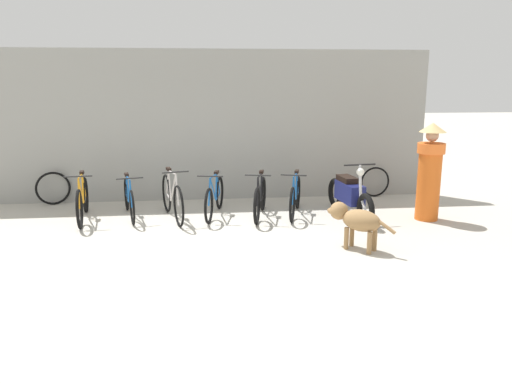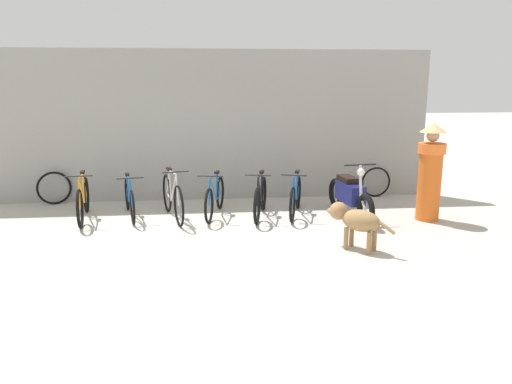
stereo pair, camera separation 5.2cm
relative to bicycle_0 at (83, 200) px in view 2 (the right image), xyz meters
The scene contains 13 objects.
ground_plane 2.89m from the bicycle_0, 46.73° to the right, with size 60.00×60.00×0.00m, color #B7B2A5.
shop_wall_back 2.72m from the bicycle_0, 36.84° to the left, with size 9.85×0.20×3.07m.
bicycle_0 is the anchor object (origin of this frame).
bicycle_1 0.81m from the bicycle_0, ahead, with size 0.53×1.65×0.80m.
bicycle_2 1.59m from the bicycle_0, ahead, with size 0.57×1.74×0.93m.
bicycle_3 2.35m from the bicycle_0, ahead, with size 0.51×1.66×0.82m.
bicycle_4 3.18m from the bicycle_0, ahead, with size 0.52×1.62×0.85m.
bicycle_5 3.84m from the bicycle_0, ahead, with size 0.58×1.61×0.83m.
motorcycle 4.82m from the bicycle_0, ahead, with size 0.58×1.95×1.04m.
stray_dog 4.83m from the bicycle_0, 25.05° to the right, with size 0.87×0.83×0.68m.
person_in_robes 6.20m from the bicycle_0, ahead, with size 0.48×0.48×1.73m.
spare_tire_left 1.49m from the bicycle_0, 124.84° to the left, with size 0.64×0.28×0.67m.
spare_tire_right 5.94m from the bicycle_0, 11.88° to the left, with size 0.65×0.08×0.65m.
Camera 2 is at (0.25, -6.84, 2.46)m, focal length 35.00 mm.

